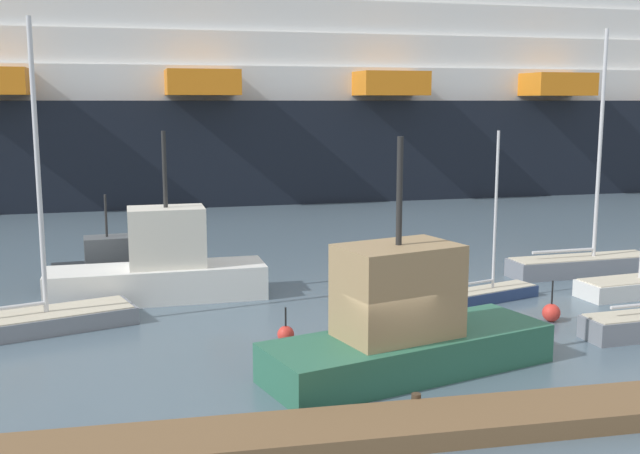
{
  "coord_description": "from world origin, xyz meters",
  "views": [
    {
      "loc": [
        -5.93,
        -19.34,
        7.7
      ],
      "look_at": [
        0.0,
        9.32,
        2.82
      ],
      "focal_mm": 42.74,
      "sensor_mm": 36.0,
      "label": 1
    }
  ],
  "objects": [
    {
      "name": "sailboat_2",
      "position": [
        6.21,
        7.51,
        0.33
      ],
      "size": [
        4.67,
        2.53,
        6.58
      ],
      "rotation": [
        0.0,
        0.0,
        0.32
      ],
      "color": "navy",
      "rests_on": "ground_plane"
    },
    {
      "name": "sailboat_0",
      "position": [
        12.32,
        10.86,
        0.57
      ],
      "size": [
        6.98,
        2.1,
        10.73
      ],
      "rotation": [
        0.0,
        0.0,
        0.07
      ],
      "color": "gray",
      "rests_on": "ground_plane"
    },
    {
      "name": "dock_pier",
      "position": [
        0.0,
        -3.45,
        0.24
      ],
      "size": [
        25.85,
        2.15,
        0.57
      ],
      "color": "brown",
      "rests_on": "ground_plane"
    },
    {
      "name": "fishing_boat_0",
      "position": [
        -6.16,
        10.29,
        1.24
      ],
      "size": [
        8.47,
        2.74,
        6.56
      ],
      "rotation": [
        0.0,
        0.0,
        0.05
      ],
      "color": "white",
      "rests_on": "ground_plane"
    },
    {
      "name": "ground_plane",
      "position": [
        0.0,
        0.0,
        0.0
      ],
      "size": [
        600.0,
        600.0,
        0.0
      ],
      "primitive_type": "plane",
      "color": "slate"
    },
    {
      "name": "cruise_ship",
      "position": [
        10.23,
        46.41,
        8.78
      ],
      "size": [
        140.69,
        27.65,
        27.28
      ],
      "rotation": [
        0.0,
        0.0,
        0.05
      ],
      "color": "black",
      "rests_on": "ground_plane"
    },
    {
      "name": "channel_buoy_2",
      "position": [
        -2.24,
        3.95,
        0.28
      ],
      "size": [
        0.55,
        0.55,
        1.16
      ],
      "color": "red",
      "rests_on": "ground_plane"
    },
    {
      "name": "fishing_boat_2",
      "position": [
        0.64,
        0.57,
        1.33
      ],
      "size": [
        8.97,
        5.16,
        6.73
      ],
      "rotation": [
        0.0,
        0.0,
        3.44
      ],
      "color": "#2D6B51",
      "rests_on": "ground_plane"
    },
    {
      "name": "channel_buoy_0",
      "position": [
        7.31,
        4.4,
        0.33
      ],
      "size": [
        0.63,
        0.63,
        1.48
      ],
      "color": "red",
      "rests_on": "ground_plane"
    },
    {
      "name": "sailboat_4",
      "position": [
        -10.48,
        6.82,
        0.47
      ],
      "size": [
        7.16,
        4.14,
        10.37
      ],
      "rotation": [
        0.0,
        0.0,
        0.33
      ],
      "color": "gray",
      "rests_on": "ground_plane"
    },
    {
      "name": "fishing_boat_1",
      "position": [
        -8.15,
        13.34,
        0.72
      ],
      "size": [
        5.26,
        2.29,
        3.82
      ],
      "rotation": [
        0.0,
        0.0,
        3.25
      ],
      "color": "black",
      "rests_on": "ground_plane"
    }
  ]
}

